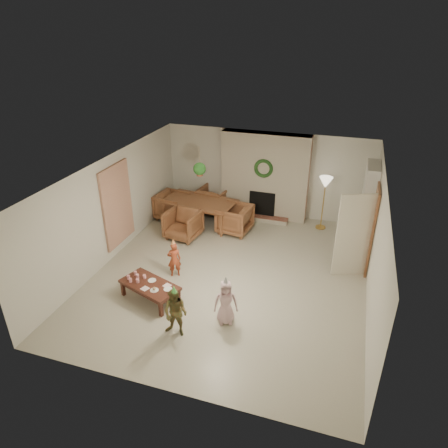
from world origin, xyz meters
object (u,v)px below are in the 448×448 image
at_px(dining_chair_near, 183,224).
at_px(dining_chair_left, 172,206).
at_px(dining_chair_right, 234,219).
at_px(child_pink, 226,302).
at_px(dining_table, 199,213).
at_px(child_plaid, 176,313).
at_px(child_red, 174,259).
at_px(dining_chair_far, 213,200).
at_px(coffee_table_top, 150,285).

xyz_separation_m(dining_chair_near, dining_chair_left, (-0.76, 1.00, 0.00)).
xyz_separation_m(dining_chair_right, child_pink, (0.91, -3.66, 0.08)).
relative_size(dining_chair_near, child_pink, 0.92).
relative_size(dining_chair_near, dining_chair_left, 1.00).
bearing_deg(dining_chair_left, dining_chair_near, -135.00).
height_order(dining_table, child_plaid, child_plaid).
relative_size(dining_chair_right, child_plaid, 0.88).
relative_size(dining_chair_near, child_red, 1.02).
distance_m(dining_chair_far, dining_chair_right, 1.42).
distance_m(dining_chair_left, child_red, 3.04).
relative_size(dining_chair_far, child_red, 1.02).
relative_size(child_plaid, child_pink, 1.04).
relative_size(dining_chair_far, child_pink, 0.92).
distance_m(dining_chair_far, child_plaid, 5.40).
xyz_separation_m(coffee_table_top, child_pink, (1.72, -0.20, 0.11)).
relative_size(dining_table, dining_chair_near, 2.34).
distance_m(dining_table, child_plaid, 4.58).
bearing_deg(dining_chair_far, child_pink, 119.67).
bearing_deg(child_plaid, dining_chair_left, 118.53).
relative_size(dining_chair_left, dining_chair_right, 1.00).
distance_m(child_red, child_pink, 1.98).
xyz_separation_m(dining_table, dining_chair_left, (-0.88, 0.12, 0.04)).
bearing_deg(dining_chair_far, dining_chair_right, 141.34).
height_order(dining_chair_left, child_pink, child_pink).
bearing_deg(coffee_table_top, dining_chair_far, 111.73).
xyz_separation_m(coffee_table_top, child_red, (0.12, 0.98, 0.07)).
xyz_separation_m(child_red, child_pink, (1.60, -1.18, 0.05)).
xyz_separation_m(dining_chair_right, child_red, (-0.69, -2.48, 0.03)).
height_order(dining_chair_right, child_pink, child_pink).
xyz_separation_m(child_plaid, child_pink, (0.77, 0.60, -0.02)).
xyz_separation_m(dining_table, child_red, (0.41, -2.63, 0.07)).
bearing_deg(child_pink, child_red, 123.56).
bearing_deg(dining_chair_right, dining_chair_far, -128.66).
height_order(dining_chair_near, dining_chair_right, same).
height_order(dining_chair_left, child_red, child_red).
xyz_separation_m(dining_chair_near, child_red, (0.53, -1.75, 0.03)).
bearing_deg(dining_table, dining_chair_near, -90.00).
relative_size(dining_table, dining_chair_left, 2.34).
bearing_deg(child_plaid, dining_chair_far, 105.43).
height_order(child_red, child_pink, child_pink).
xyz_separation_m(dining_chair_far, dining_chair_left, (-1.00, -0.76, 0.00)).
bearing_deg(child_red, dining_chair_near, -103.10).
bearing_deg(dining_chair_near, dining_chair_right, 38.66).
height_order(dining_chair_near, dining_chair_left, same).
height_order(dining_chair_far, child_pink, child_pink).
relative_size(coffee_table_top, child_pink, 1.34).
height_order(dining_chair_right, coffee_table_top, dining_chair_right).
distance_m(coffee_table_top, child_red, 0.99).
relative_size(dining_chair_left, child_pink, 0.92).
height_order(dining_chair_left, coffee_table_top, dining_chair_left).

